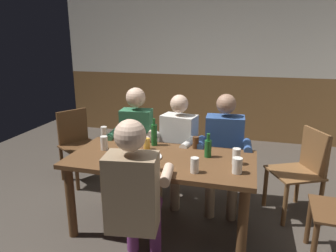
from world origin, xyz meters
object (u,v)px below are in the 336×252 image
(person_2, at_px, (224,146))
(pint_glass_8, at_px, (195,165))
(table_candle, at_px, (129,166))
(pint_glass_3, at_px, (151,161))
(pint_glass_4, at_px, (237,165))
(pint_glass_7, at_px, (104,133))
(dining_table, at_px, (161,169))
(person_1, at_px, (176,143))
(person_3, at_px, (135,194))
(bottle_1, at_px, (208,148))
(chair_empty_near_right, at_px, (302,170))
(chair_empty_near_left, at_px, (78,143))
(person_0, at_px, (135,137))
(pint_glass_6, at_px, (196,143))
(pint_glass_2, at_px, (147,144))
(pint_glass_5, at_px, (236,156))
(plate_0, at_px, (148,157))
(pint_glass_0, at_px, (120,160))
(pint_glass_1, at_px, (104,143))
(bottle_0, at_px, (154,134))

(person_2, bearing_deg, pint_glass_8, 76.20)
(table_candle, height_order, pint_glass_3, pint_glass_3)
(pint_glass_4, distance_m, pint_glass_7, 1.46)
(dining_table, height_order, person_1, person_1)
(person_3, distance_m, pint_glass_7, 1.18)
(bottle_1, bearing_deg, chair_empty_near_right, 30.33)
(pint_glass_8, bearing_deg, table_candle, -169.22)
(person_1, xyz_separation_m, bottle_1, (0.41, -0.50, 0.17))
(chair_empty_near_right, xyz_separation_m, chair_empty_near_left, (-2.59, 0.15, 0.00))
(person_0, height_order, pint_glass_6, person_0)
(pint_glass_2, height_order, pint_glass_5, pint_glass_5)
(chair_empty_near_right, height_order, plate_0, chair_empty_near_right)
(bottle_1, bearing_deg, chair_empty_near_left, 158.86)
(chair_empty_near_right, relative_size, pint_glass_5, 6.38)
(chair_empty_near_right, xyz_separation_m, bottle_1, (-0.88, -0.51, 0.33))
(plate_0, relative_size, pint_glass_7, 1.69)
(bottle_1, xyz_separation_m, pint_glass_5, (0.25, -0.11, -0.02))
(pint_glass_2, bearing_deg, bottle_1, -4.00)
(pint_glass_8, bearing_deg, pint_glass_7, 152.13)
(dining_table, bearing_deg, chair_empty_near_right, 26.50)
(pint_glass_0, bearing_deg, chair_empty_near_left, 134.26)
(table_candle, height_order, plate_0, table_candle)
(person_1, xyz_separation_m, pint_glass_7, (-0.70, -0.31, 0.15))
(chair_empty_near_left, height_order, pint_glass_1, chair_empty_near_left)
(dining_table, relative_size, chair_empty_near_right, 1.88)
(dining_table, height_order, chair_empty_near_right, chair_empty_near_right)
(chair_empty_near_left, xyz_separation_m, pint_glass_7, (0.60, -0.47, 0.32))
(bottle_0, relative_size, bottle_1, 1.25)
(pint_glass_5, bearing_deg, pint_glass_2, 170.14)
(chair_empty_near_right, distance_m, pint_glass_8, 1.32)
(person_2, distance_m, person_3, 1.35)
(chair_empty_near_right, distance_m, pint_glass_1, 1.97)
(person_0, relative_size, pint_glass_8, 9.86)
(chair_empty_near_right, distance_m, pint_glass_2, 1.57)
(plate_0, distance_m, bottle_1, 0.54)
(pint_glass_0, distance_m, pint_glass_5, 0.97)
(person_2, xyz_separation_m, pint_glass_6, (-0.25, -0.31, 0.12))
(plate_0, height_order, pint_glass_6, pint_glass_6)
(chair_empty_near_right, relative_size, pint_glass_2, 8.08)
(person_3, xyz_separation_m, chair_empty_near_left, (-1.30, 1.41, -0.21))
(person_3, bearing_deg, person_2, 59.60)
(chair_empty_near_right, xyz_separation_m, pint_glass_8, (-0.93, -0.88, 0.31))
(pint_glass_0, bearing_deg, person_2, 49.86)
(pint_glass_8, bearing_deg, bottle_1, 81.63)
(person_2, height_order, bottle_1, person_2)
(plate_0, distance_m, pint_glass_8, 0.50)
(person_1, distance_m, pint_glass_5, 0.92)
(chair_empty_near_left, relative_size, pint_glass_8, 7.10)
(table_candle, xyz_separation_m, plate_0, (0.06, 0.30, -0.03))
(person_2, bearing_deg, plate_0, 43.62)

